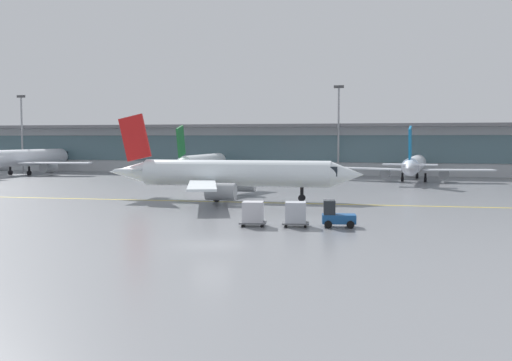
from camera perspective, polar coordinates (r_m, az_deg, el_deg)
ground_plane at (r=39.15m, az=-4.24°, el=-6.14°), size 400.00×400.00×0.00m
taxiway_centreline_stripe at (r=65.10m, az=-2.39°, el=-2.05°), size 109.89×5.66×0.01m
terminal_concourse at (r=117.11m, az=8.16°, el=3.03°), size 185.39×11.00×9.60m
gate_airplane_0 at (r=122.31m, az=-21.19°, el=1.99°), size 29.10×31.30×10.37m
gate_airplane_1 at (r=104.16m, az=-5.13°, el=1.70°), size 25.14×26.97×8.95m
gate_airplane_2 at (r=99.59m, az=14.86°, el=1.44°), size 24.47×26.40×8.74m
taxiing_regional_jet at (r=66.86m, az=-2.22°, el=0.62°), size 29.39×27.32×9.74m
baggage_tug at (r=47.07m, az=7.62°, el=-3.34°), size 2.80×1.98×2.10m
cargo_dolly_lead at (r=46.99m, az=3.80°, el=-3.13°), size 2.33×1.92×1.94m
cargo_dolly_trailing at (r=47.16m, az=-0.30°, el=-3.09°), size 2.33×1.92×1.94m
apron_light_mast_0 at (r=131.34m, az=-21.39°, el=4.47°), size 1.80×0.36×15.65m
apron_light_mast_1 at (r=110.23m, az=7.86°, el=5.06°), size 1.80×0.36×16.48m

